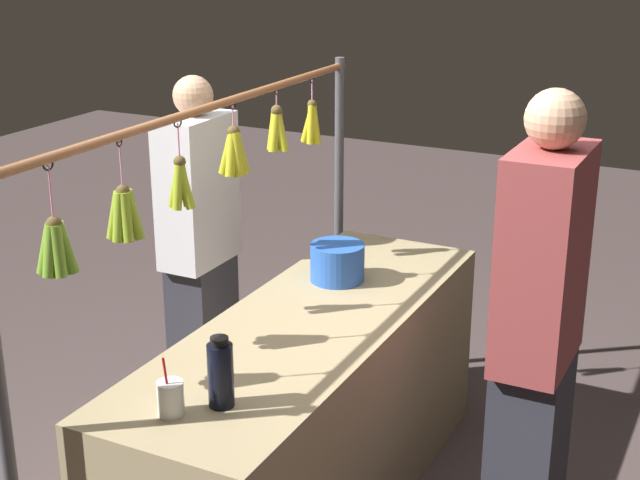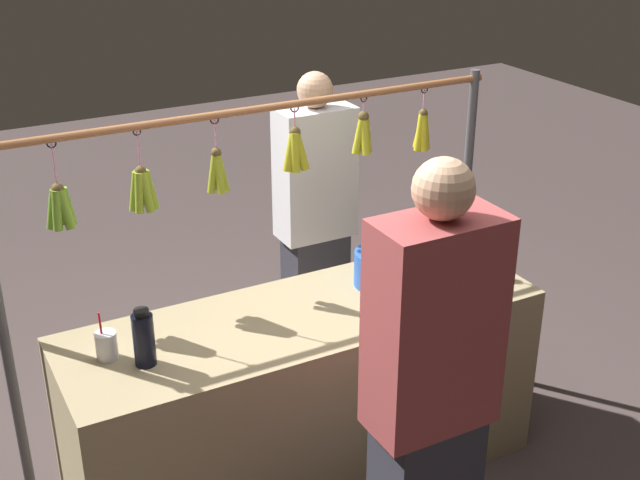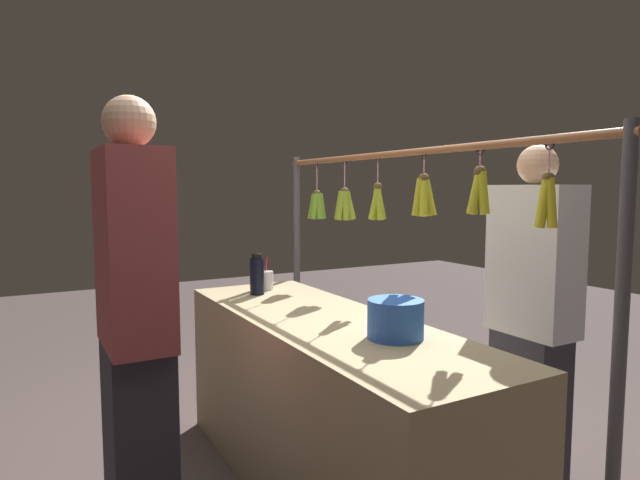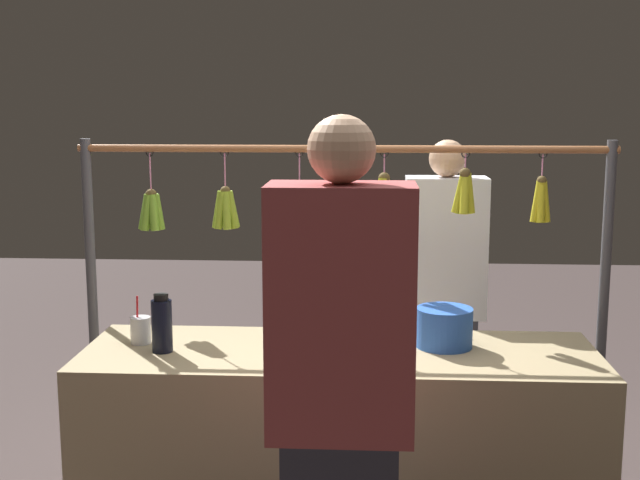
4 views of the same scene
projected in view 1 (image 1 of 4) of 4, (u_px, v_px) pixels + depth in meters
The scene contains 7 objects.
market_counter at pixel (309, 417), 3.56m from camera, with size 2.00×0.64×0.82m, color tan.
display_rack at pixel (206, 218), 3.45m from camera, with size 2.28×0.13×1.62m.
water_bottle at pixel (221, 374), 2.80m from camera, with size 0.08×0.08×0.23m.
blue_bucket at pixel (337, 262), 3.78m from camera, with size 0.22×0.22×0.16m, color blue.
drink_cup at pixel (171, 398), 2.76m from camera, with size 0.08×0.08×0.19m.
vendor_person at pixel (200, 255), 4.17m from camera, with size 0.38×0.21×1.60m.
customer_person at pixel (536, 351), 3.09m from camera, with size 0.41×0.22×1.74m.
Camera 1 is at (2.79, 1.45, 2.23)m, focal length 52.11 mm.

